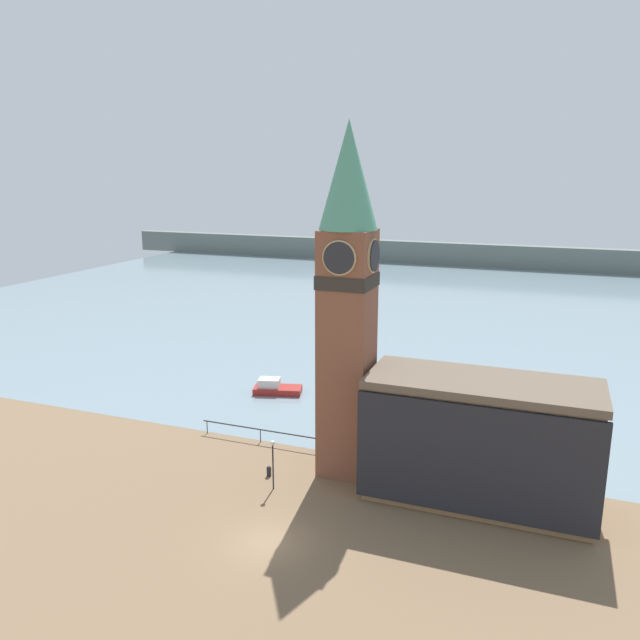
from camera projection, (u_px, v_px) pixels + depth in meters
ground_plane at (267, 542)px, 35.71m from camera, size 160.00×160.00×0.00m
water at (459, 301)px, 101.45m from camera, size 160.00×120.00×0.00m
far_shoreline at (487, 256)px, 137.22m from camera, size 180.00×3.00×5.00m
pier_railing at (260, 431)px, 48.67m from camera, size 10.18×0.08×1.09m
clock_tower at (347, 295)px, 41.28m from camera, size 3.83×3.83×23.90m
pier_building at (479, 441)px, 39.41m from camera, size 14.39×6.03×8.12m
boat_near at (275, 388)px, 59.54m from camera, size 4.89×3.15×1.44m
mooring_bollard_near at (269, 471)px, 43.37m from camera, size 0.33×0.33×0.74m
lamp_post at (273, 455)px, 41.13m from camera, size 0.32×0.32×3.47m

